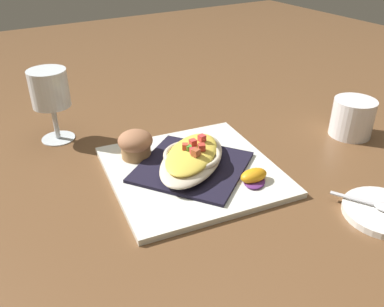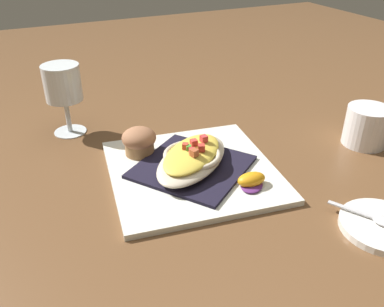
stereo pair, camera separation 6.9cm
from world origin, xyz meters
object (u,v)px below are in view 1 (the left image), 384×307
Objects in this scene: creamer_saucer at (384,212)px; coffee_mug at (352,119)px; orange_garnish at (254,177)px; square_plate at (192,171)px; spoon at (380,206)px; gratin_dish at (192,157)px; muffin at (136,144)px; stemmed_glass at (50,93)px.

coffee_mug is at bearing 50.82° from creamer_saucer.
creamer_saucer is at bearing -53.14° from orange_garnish.
creamer_saucer is (0.12, -0.16, -0.01)m from orange_garnish.
orange_garnish is 0.53× the size of coffee_mug.
square_plate is 3.12× the size of spoon.
gratin_dish is 0.11m from muffin.
stemmed_glass is 1.61× the size of spoon.
square_plate is at bearing 156.16° from gratin_dish.
orange_garnish is 0.42m from stemmed_glass.
spoon is (0.18, -0.25, 0.01)m from square_plate.
spoon reaches higher than square_plate.
muffin is 0.43× the size of stemmed_glass.
orange_garnish reaches higher than creamer_saucer.
spoon is (0.18, -0.25, -0.02)m from gratin_dish.
stemmed_glass is (-0.10, 0.17, 0.06)m from muffin.
coffee_mug is at bearing -6.70° from square_plate.
stemmed_glass reaches higher than spoon.
coffee_mug is 0.27m from creamer_saucer.
orange_garnish is at bearing -53.06° from muffin.
spoon reaches higher than creamer_saucer.
spoon is at bearing -130.65° from coffee_mug.
square_plate is 0.12m from muffin.
stemmed_glass is 1.19× the size of creamer_saucer.
gratin_dish reaches higher than orange_garnish.
spoon is at bearing 120.74° from creamer_saucer.
coffee_mug is 0.77× the size of stemmed_glass.
coffee_mug is at bearing 9.11° from orange_garnish.
orange_garnish is 0.41× the size of stemmed_glass.
muffin is 0.42m from spoon.
stemmed_glass is at bearing 121.09° from muffin.
stemmed_glass is at bearing 124.21° from orange_garnish.
muffin reaches higher than orange_garnish.
coffee_mug is 1.24× the size of spoon.
gratin_dish reaches higher than square_plate.
coffee_mug is (0.43, -0.13, -0.00)m from muffin.
square_plate is at bearing 173.30° from coffee_mug.
gratin_dish is at bearing -52.80° from muffin.
stemmed_glass is 0.62m from spoon.
gratin_dish is (0.00, -0.00, 0.03)m from square_plate.
square_plate is 1.94× the size of stemmed_glass.
coffee_mug is at bearing -6.70° from gratin_dish.
stemmed_glass is (-0.53, 0.30, 0.07)m from coffee_mug.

